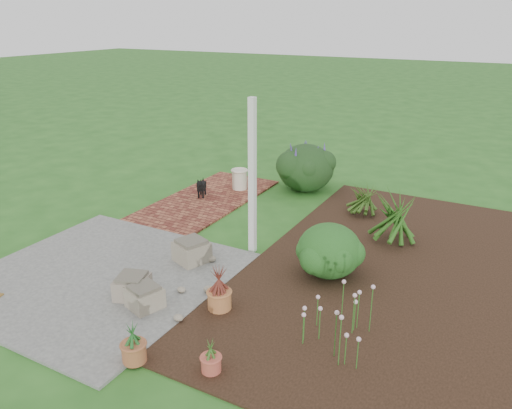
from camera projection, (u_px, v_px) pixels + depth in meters
The scene contains 18 objects.
ground at pixel (234, 250), 8.21m from camera, with size 80.00×80.00×0.00m, color #27601E.
concrete_patio at pixel (100, 276), 7.33m from camera, with size 3.50×3.50×0.04m, color #595A57.
brick_path at pixel (207, 199), 10.41m from camera, with size 1.60×3.50×0.04m, color maroon.
garden_bed at pixel (393, 271), 7.50m from camera, with size 4.00×7.00×0.03m, color black.
veranda_post at pixel (252, 178), 7.72m from camera, with size 0.10×0.10×2.50m, color white.
stone_trough_near at pixel (145, 298), 6.49m from camera, with size 0.40×0.40×0.26m, color #7B6E5C.
stone_trough_mid at pixel (132, 287), 6.73m from camera, with size 0.42×0.42×0.28m, color gray.
stone_trough_far at pixel (192, 252), 7.71m from camera, with size 0.46×0.46×0.31m, color #716458.
black_dog at pixel (201, 186), 10.41m from camera, with size 0.26×0.44×0.40m.
cream_ceramic_urn at pixel (240, 179), 10.91m from camera, with size 0.32×0.32×0.43m, color beige.
evergreen_shrub at pixel (329, 249), 7.25m from camera, with size 0.94×0.94×0.80m, color #0D360D.
agapanthus_clump_back at pixel (395, 213), 8.28m from camera, with size 1.13×1.13×1.02m, color #113E0F, non-canonical shape.
agapanthus_clump_front at pixel (364, 197), 9.47m from camera, with size 0.81×0.81×0.72m, color #1F3F14, non-canonical shape.
pink_flower_patch at pixel (345, 320), 5.73m from camera, with size 0.96×0.96×0.61m, color #113D0F, non-canonical shape.
terracotta_pot_bronze at pixel (219, 300), 6.48m from camera, with size 0.31×0.31×0.25m, color #B6703D.
terracotta_pot_small_left at pixel (211, 364), 5.34m from camera, with size 0.22×0.22×0.18m, color #B8503E.
terracotta_pot_small_right at pixel (134, 352), 5.49m from camera, with size 0.27×0.27×0.23m, color #9D5835.
purple_flowering_bush at pixel (306, 167), 10.90m from camera, with size 1.23×1.23×1.04m, color black.
Camera 1 is at (3.89, -6.33, 3.61)m, focal length 35.00 mm.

